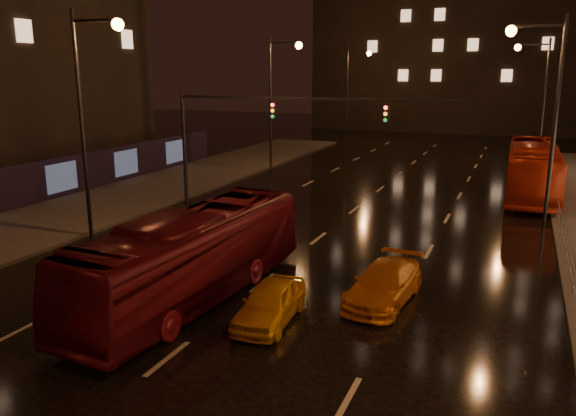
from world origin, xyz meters
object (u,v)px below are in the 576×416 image
(bus_curb, at_px, (532,170))
(taxi_far, at_px, (384,284))
(bus_red, at_px, (193,256))
(taxi_near, at_px, (270,303))

(bus_curb, bearing_deg, taxi_far, -104.02)
(bus_red, xyz_separation_m, taxi_far, (5.94, 2.20, -0.88))
(bus_curb, distance_m, taxi_far, 19.97)
(bus_curb, xyz_separation_m, taxi_far, (-4.56, -19.41, -1.03))
(bus_red, distance_m, taxi_near, 3.28)
(bus_red, xyz_separation_m, taxi_near, (3.09, -0.66, -0.89))
(bus_curb, relative_size, taxi_near, 3.28)
(bus_red, bearing_deg, bus_curb, 67.48)
(bus_red, distance_m, taxi_far, 6.39)
(bus_red, relative_size, taxi_near, 2.99)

